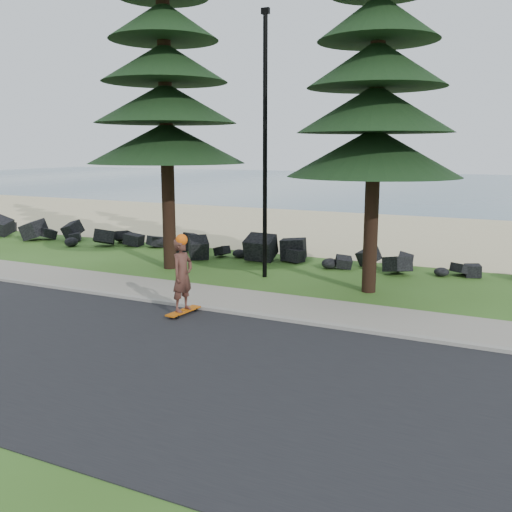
% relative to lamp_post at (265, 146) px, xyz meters
% --- Properties ---
extents(ground, '(160.00, 160.00, 0.00)m').
position_rel_lamp_post_xyz_m(ground, '(0.00, -3.20, -4.13)').
color(ground, '#33581B').
rests_on(ground, ground).
extents(road, '(160.00, 7.00, 0.02)m').
position_rel_lamp_post_xyz_m(road, '(0.00, -7.70, -4.12)').
color(road, black).
rests_on(road, ground).
extents(kerb, '(160.00, 0.20, 0.10)m').
position_rel_lamp_post_xyz_m(kerb, '(0.00, -4.10, -4.08)').
color(kerb, gray).
rests_on(kerb, ground).
extents(sidewalk, '(160.00, 2.00, 0.08)m').
position_rel_lamp_post_xyz_m(sidewalk, '(0.00, -3.00, -4.09)').
color(sidewalk, gray).
rests_on(sidewalk, ground).
extents(beach_sand, '(160.00, 15.00, 0.01)m').
position_rel_lamp_post_xyz_m(beach_sand, '(0.00, 11.30, -4.13)').
color(beach_sand, '#D1BA8B').
rests_on(beach_sand, ground).
extents(ocean, '(160.00, 58.00, 0.01)m').
position_rel_lamp_post_xyz_m(ocean, '(0.00, 47.80, -4.13)').
color(ocean, '#40667A').
rests_on(ocean, ground).
extents(seawall_boulders, '(60.00, 2.40, 1.10)m').
position_rel_lamp_post_xyz_m(seawall_boulders, '(0.00, 2.40, -4.13)').
color(seawall_boulders, black).
rests_on(seawall_boulders, ground).
extents(lamp_post, '(0.25, 0.14, 8.14)m').
position_rel_lamp_post_xyz_m(lamp_post, '(0.00, 0.00, 0.00)').
color(lamp_post, black).
rests_on(lamp_post, ground).
extents(skateboarder, '(0.50, 1.11, 2.02)m').
position_rel_lamp_post_xyz_m(skateboarder, '(-0.02, -4.73, -3.12)').
color(skateboarder, '#C1580B').
rests_on(skateboarder, ground).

